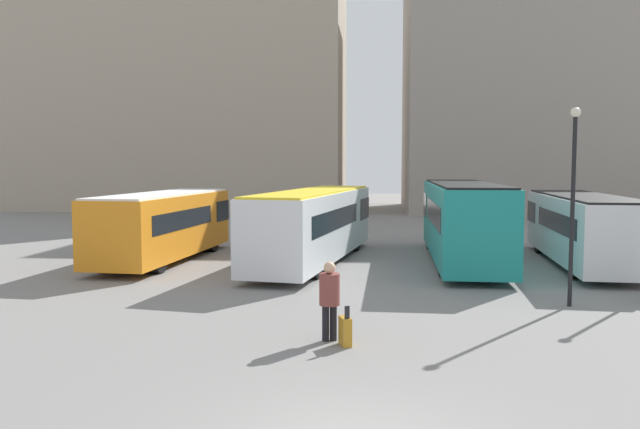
# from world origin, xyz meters

# --- Properties ---
(building_block_left) EXTENTS (29.95, 13.16, 21.13)m
(building_block_left) POSITION_xyz_m (-17.83, 48.90, 10.57)
(building_block_left) COLOR tan
(building_block_left) RESTS_ON ground_plane
(building_block_right) EXTENTS (28.28, 15.67, 22.44)m
(building_block_right) POSITION_xyz_m (16.99, 48.90, 11.22)
(building_block_right) COLOR gray
(building_block_right) RESTS_ON ground_plane
(bus_0) EXTENTS (3.32, 9.75, 2.87)m
(bus_0) POSITION_xyz_m (-8.62, 17.13, 1.56)
(bus_0) COLOR orange
(bus_0) RESTS_ON ground_plane
(bus_1) EXTENTS (4.36, 12.38, 3.00)m
(bus_1) POSITION_xyz_m (-2.25, 17.37, 1.64)
(bus_1) COLOR silver
(bus_1) RESTS_ON ground_plane
(bus_2) EXTENTS (2.82, 11.87, 3.31)m
(bus_2) POSITION_xyz_m (3.88, 17.99, 1.80)
(bus_2) COLOR #19847F
(bus_2) RESTS_ON ground_plane
(bus_3) EXTENTS (3.30, 10.82, 2.84)m
(bus_3) POSITION_xyz_m (8.64, 17.58, 1.55)
(bus_3) COLOR silver
(bus_3) RESTS_ON ground_plane
(traveler) EXTENTS (0.60, 0.60, 1.84)m
(traveler) POSITION_xyz_m (-0.76, 5.67, 1.09)
(traveler) COLOR black
(traveler) RESTS_ON ground_plane
(suitcase) EXTENTS (0.33, 0.47, 0.93)m
(suitcase) POSITION_xyz_m (-0.38, 5.32, 0.33)
(suitcase) COLOR #B27A1E
(suitcase) RESTS_ON ground_plane
(lamp_post_1) EXTENTS (0.28, 0.28, 5.65)m
(lamp_post_1) POSITION_xyz_m (5.84, 9.80, 3.33)
(lamp_post_1) COLOR black
(lamp_post_1) RESTS_ON ground_plane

